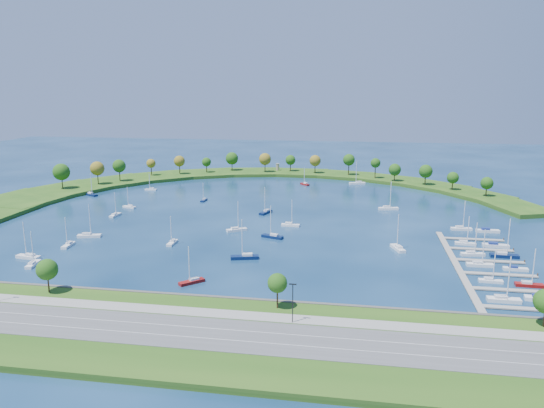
% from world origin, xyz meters
% --- Properties ---
extents(ground, '(700.00, 700.00, 0.00)m').
position_xyz_m(ground, '(0.00, 0.00, 0.00)').
color(ground, '#07223F').
rests_on(ground, ground).
extents(south_shoreline, '(420.00, 43.10, 11.60)m').
position_xyz_m(south_shoreline, '(0.03, -122.88, 1.00)').
color(south_shoreline, '#214A13').
rests_on(south_shoreline, ground).
extents(breakwater, '(286.74, 247.64, 2.00)m').
position_xyz_m(breakwater, '(-46.33, 48.72, 0.99)').
color(breakwater, '#214A13').
rests_on(breakwater, ground).
extents(breakwater_trees, '(240.42, 92.35, 14.28)m').
position_xyz_m(breakwater_trees, '(-21.27, 83.33, 10.55)').
color(breakwater_trees, '#382314').
rests_on(breakwater_trees, breakwater).
extents(harbor_tower, '(2.60, 2.60, 4.76)m').
position_xyz_m(harbor_tower, '(-10.14, 120.03, 4.44)').
color(harbor_tower, gray).
rests_on(harbor_tower, breakwater).
extents(dock_system, '(24.28, 82.00, 1.60)m').
position_xyz_m(dock_system, '(85.30, -61.00, 0.35)').
color(dock_system, gray).
rests_on(dock_system, ground).
extents(moored_boat_0, '(3.44, 8.13, 11.59)m').
position_xyz_m(moored_boat_0, '(-60.95, -83.25, 0.89)').
color(moored_boat_0, white).
rests_on(moored_boat_0, ground).
extents(moored_boat_1, '(5.32, 9.23, 13.10)m').
position_xyz_m(moored_boat_1, '(60.03, -45.65, 0.94)').
color(moored_boat_1, white).
rests_on(moored_boat_1, ground).
extents(moored_boat_2, '(6.27, 6.51, 10.39)m').
position_xyz_m(moored_boat_2, '(13.12, 78.65, 0.86)').
color(moored_boat_2, maroon).
rests_on(moored_boat_2, ground).
extents(moored_boat_3, '(2.73, 7.75, 11.18)m').
position_xyz_m(moored_boat_3, '(-65.11, -14.60, 0.88)').
color(moored_boat_3, white).
rests_on(moored_boat_3, ground).
extents(moored_boat_4, '(10.06, 5.53, 14.25)m').
position_xyz_m(moored_boat_4, '(44.74, 86.18, 0.98)').
color(moored_boat_4, white).
rests_on(moored_boat_4, ground).
extents(moored_boat_5, '(8.46, 6.52, 12.48)m').
position_xyz_m(moored_boat_5, '(-3.96, -30.46, 0.92)').
color(moored_boat_5, white).
rests_on(moored_boat_5, ground).
extents(moored_boat_6, '(7.30, 7.23, 11.80)m').
position_xyz_m(moored_boat_6, '(-3.79, -89.95, 0.90)').
color(moored_boat_6, maroon).
rests_on(moored_boat_6, ground).
extents(moored_boat_7, '(6.80, 2.39, 9.80)m').
position_xyz_m(moored_boat_7, '(-73.00, 46.77, 0.85)').
color(moored_boat_7, white).
rests_on(moored_boat_7, ground).
extents(moored_boat_8, '(9.76, 4.43, 13.86)m').
position_xyz_m(moored_boat_8, '(59.90, 19.31, 0.96)').
color(moored_boat_8, white).
rests_on(moored_boat_8, ground).
extents(moored_boat_9, '(9.12, 5.21, 12.94)m').
position_xyz_m(moored_boat_9, '(12.33, -37.93, 0.93)').
color(moored_boat_9, '#0A1940').
rests_on(moored_boat_9, ground).
extents(moored_boat_10, '(9.06, 3.63, 12.95)m').
position_xyz_m(moored_boat_10, '(-67.10, -76.61, 0.93)').
color(moored_boat_10, white).
rests_on(moored_boat_10, ground).
extents(moored_boat_11, '(10.02, 5.07, 14.18)m').
position_xyz_m(moored_boat_11, '(7.08, -64.79, 0.98)').
color(moored_boat_11, '#0A1940').
rests_on(moored_boat_11, ground).
extents(moored_boat_12, '(8.73, 6.30, 12.70)m').
position_xyz_m(moored_boat_12, '(-99.39, 27.11, 0.93)').
color(moored_boat_12, '#0A1940').
rests_on(moored_boat_12, ground).
extents(moored_boat_13, '(7.98, 2.68, 11.55)m').
position_xyz_m(moored_boat_13, '(16.93, -19.11, 0.89)').
color(moored_boat_13, white).
rests_on(moored_boat_13, ground).
extents(moored_boat_14, '(2.13, 7.46, 10.94)m').
position_xyz_m(moored_boat_14, '(-23.87, -52.10, 0.88)').
color(moored_boat_14, white).
rests_on(moored_boat_14, ground).
extents(moored_boat_15, '(7.40, 4.05, 10.48)m').
position_xyz_m(moored_boat_15, '(-65.93, 2.39, 0.87)').
color(moored_boat_15, white).
rests_on(moored_boat_15, ground).
extents(moored_boat_16, '(5.26, 9.01, 12.80)m').
position_xyz_m(moored_boat_16, '(2.52, 1.97, 0.93)').
color(moored_boat_16, '#0A1940').
rests_on(moored_boat_16, ground).
extents(moored_boat_17, '(2.11, 6.74, 9.81)m').
position_xyz_m(moored_boat_17, '(-34.25, 23.78, 0.85)').
color(moored_boat_17, '#0A1940').
rests_on(moored_boat_17, ground).
extents(moored_boat_18, '(2.82, 7.90, 11.38)m').
position_xyz_m(moored_boat_18, '(-61.07, -61.40, 0.89)').
color(moored_boat_18, white).
rests_on(moored_boat_18, ground).
extents(moored_boat_19, '(9.43, 4.62, 13.36)m').
position_xyz_m(moored_boat_19, '(-59.57, -48.82, 0.95)').
color(moored_boat_19, white).
rests_on(moored_boat_19, ground).
extents(docked_boat_0, '(8.97, 2.60, 13.14)m').
position_xyz_m(docked_boat_0, '(85.50, -89.18, 0.94)').
color(docked_boat_0, white).
rests_on(docked_boat_0, ground).
extents(docked_boat_1, '(9.16, 3.75, 1.81)m').
position_xyz_m(docked_boat_1, '(95.97, -86.98, 0.67)').
color(docked_boat_1, white).
rests_on(docked_boat_1, ground).
extents(docked_boat_2, '(7.14, 2.34, 10.37)m').
position_xyz_m(docked_boat_2, '(85.54, -74.28, 0.86)').
color(docked_boat_2, white).
rests_on(docked_boat_2, ground).
extents(docked_boat_3, '(8.10, 2.54, 11.79)m').
position_xyz_m(docked_boat_3, '(96.02, -75.99, 0.90)').
color(docked_boat_3, maroon).
rests_on(docked_boat_3, ground).
extents(docked_boat_4, '(8.69, 2.57, 12.72)m').
position_xyz_m(docked_boat_4, '(85.51, -59.56, 0.93)').
color(docked_boat_4, white).
rests_on(docked_boat_4, ground).
extents(docked_boat_5, '(7.69, 2.34, 1.56)m').
position_xyz_m(docked_boat_5, '(95.99, -61.81, 0.57)').
color(docked_boat_5, white).
rests_on(docked_boat_5, ground).
extents(docked_boat_6, '(8.42, 3.41, 12.02)m').
position_xyz_m(docked_boat_6, '(85.52, -48.12, 0.91)').
color(docked_boat_6, white).
rests_on(docked_boat_6, ground).
extents(docked_boat_7, '(9.56, 2.95, 13.93)m').
position_xyz_m(docked_boat_7, '(96.00, -48.37, 0.97)').
color(docked_boat_7, '#0A1940').
rests_on(docked_boat_7, ground).
extents(docked_boat_8, '(7.82, 2.97, 11.22)m').
position_xyz_m(docked_boat_8, '(85.53, -35.00, 0.88)').
color(docked_boat_8, white).
rests_on(docked_boat_8, ground).
extents(docked_boat_9, '(9.47, 3.20, 1.90)m').
position_xyz_m(docked_boat_9, '(95.96, -36.29, 0.70)').
color(docked_boat_9, white).
rests_on(docked_boat_9, ground).
extents(docked_boat_10, '(8.65, 3.05, 12.47)m').
position_xyz_m(docked_boat_10, '(87.91, -13.61, 0.92)').
color(docked_boat_10, white).
rests_on(docked_boat_10, ground).
extents(docked_boat_11, '(9.32, 2.97, 1.88)m').
position_xyz_m(docked_boat_11, '(97.87, -15.42, 0.69)').
color(docked_boat_11, white).
rests_on(docked_boat_11, ground).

